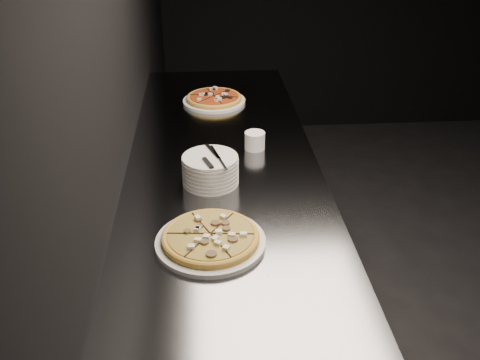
{
  "coord_description": "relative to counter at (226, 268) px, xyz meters",
  "views": [
    {
      "loc": [
        -2.2,
        -1.77,
        1.88
      ],
      "look_at": [
        -2.08,
        -0.15,
        0.97
      ],
      "focal_mm": 40.0,
      "sensor_mm": 36.0,
      "label": 1
    }
  ],
  "objects": [
    {
      "name": "wall_left",
      "position": [
        -0.37,
        0.0,
        0.94
      ],
      "size": [
        0.02,
        5.0,
        2.8
      ],
      "primitive_type": "cube",
      "color": "black",
      "rests_on": "floor"
    },
    {
      "name": "counter",
      "position": [
        0.0,
        0.0,
        0.0
      ],
      "size": [
        0.74,
        2.44,
        0.92
      ],
      "color": "slate",
      "rests_on": "floor"
    },
    {
      "name": "pizza_mushroom",
      "position": [
        -0.06,
        -0.46,
        0.48
      ],
      "size": [
        0.33,
        0.33,
        0.04
      ],
      "rotation": [
        0.0,
        0.0,
        -0.09
      ],
      "color": "silver",
      "rests_on": "counter"
    },
    {
      "name": "pizza_tomato",
      "position": [
        -0.01,
        0.72,
        0.48
      ],
      "size": [
        0.33,
        0.33,
        0.04
      ],
      "rotation": [
        0.0,
        0.0,
        -0.23
      ],
      "color": "silver",
      "rests_on": "counter"
    },
    {
      "name": "plate_stack",
      "position": [
        -0.05,
        -0.08,
        0.51
      ],
      "size": [
        0.2,
        0.2,
        0.11
      ],
      "color": "silver",
      "rests_on": "counter"
    },
    {
      "name": "cutlery",
      "position": [
        -0.04,
        -0.09,
        0.57
      ],
      "size": [
        0.07,
        0.21,
        0.01
      ],
      "rotation": [
        0.0,
        0.0,
        0.34
      ],
      "color": "silver",
      "rests_on": "plate_stack"
    },
    {
      "name": "ramekin",
      "position": [
        0.14,
        0.19,
        0.5
      ],
      "size": [
        0.08,
        0.08,
        0.07
      ],
      "color": "silver",
      "rests_on": "counter"
    }
  ]
}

